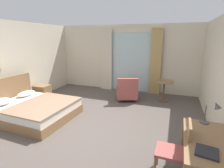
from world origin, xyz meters
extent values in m
cube|color=#564C47|center=(0.00, 0.00, -0.05)|extent=(6.22, 7.55, 0.10)
cube|color=beige|center=(0.00, 3.51, 1.30)|extent=(5.82, 0.12, 2.60)
cube|color=silver|center=(0.21, 3.43, 1.15)|extent=(1.54, 0.02, 2.29)
cube|color=beige|center=(-0.78, 3.33, 1.22)|extent=(0.50, 0.10, 2.44)
cube|color=tan|center=(1.20, 3.33, 1.22)|extent=(0.41, 0.10, 2.44)
cube|color=olive|center=(-1.55, 0.07, 0.12)|extent=(2.01, 1.72, 0.23)
cube|color=white|center=(-1.55, 0.07, 0.32)|extent=(1.95, 1.67, 0.18)
cube|color=olive|center=(-2.56, 0.11, 0.51)|extent=(0.12, 1.69, 1.02)
cube|color=#99755B|center=(-1.23, 0.06, 0.43)|extent=(1.35, 1.68, 0.03)
ellipsoid|color=white|center=(-2.27, -0.30, 0.50)|extent=(0.42, 0.50, 0.16)
ellipsoid|color=white|center=(-2.24, 0.49, 0.48)|extent=(0.35, 0.59, 0.14)
cube|color=olive|center=(-2.47, 1.42, 0.24)|extent=(0.49, 0.42, 0.48)
cube|color=brown|center=(-2.47, 1.21, 0.33)|extent=(0.42, 0.01, 0.11)
cube|color=olive|center=(2.40, -0.89, 0.72)|extent=(0.66, 1.27, 0.04)
cube|color=olive|center=(2.40, -0.89, 0.67)|extent=(0.61, 1.21, 0.08)
cube|color=olive|center=(2.70, -0.30, 0.35)|extent=(0.06, 0.06, 0.71)
cube|color=olive|center=(2.13, -0.29, 0.35)|extent=(0.06, 0.06, 0.71)
cube|color=#9E4C47|center=(1.94, -0.85, 0.42)|extent=(0.47, 0.41, 0.04)
cube|color=olive|center=(2.16, -0.86, 0.69)|extent=(0.04, 0.38, 0.50)
cylinder|color=olive|center=(1.74, -0.67, 0.20)|extent=(0.04, 0.04, 0.40)
cylinder|color=olive|center=(1.73, -1.03, 0.20)|extent=(0.04, 0.04, 0.40)
cylinder|color=olive|center=(2.16, -0.68, 0.20)|extent=(0.04, 0.04, 0.40)
cylinder|color=#4C4C51|center=(2.42, -0.34, 0.75)|extent=(0.15, 0.15, 0.02)
cylinder|color=#4C4C51|center=(2.42, -0.34, 0.90)|extent=(0.02, 0.02, 0.29)
cone|color=#4C4C51|center=(2.55, -0.40, 1.08)|extent=(0.14, 0.12, 0.15)
cube|color=#232328|center=(2.34, -1.21, 0.75)|extent=(0.30, 0.30, 0.03)
cube|color=#9E4C47|center=(0.38, 2.31, 0.25)|extent=(0.90, 0.92, 0.30)
cube|color=#9E4C47|center=(0.49, 2.02, 0.61)|extent=(0.68, 0.36, 0.43)
cube|color=#9E4C47|center=(0.66, 2.41, 0.48)|extent=(0.35, 0.71, 0.16)
cube|color=#9E4C47|center=(0.11, 2.20, 0.48)|extent=(0.35, 0.71, 0.16)
cylinder|color=#4C3D2D|center=(0.54, 2.69, 0.05)|extent=(0.04, 0.04, 0.10)
cylinder|color=#4C3D2D|center=(0.01, 2.49, 0.05)|extent=(0.04, 0.04, 0.10)
cylinder|color=#4C3D2D|center=(0.75, 2.13, 0.05)|extent=(0.04, 0.04, 0.10)
cylinder|color=#4C3D2D|center=(0.23, 1.92, 0.05)|extent=(0.04, 0.04, 0.10)
cylinder|color=olive|center=(1.60, 2.64, 0.68)|extent=(0.63, 0.63, 0.03)
cylinder|color=brown|center=(1.60, 2.64, 0.33)|extent=(0.07, 0.07, 0.66)
cylinder|color=brown|center=(1.60, 2.64, 0.01)|extent=(0.34, 0.34, 0.02)
camera|label=1|loc=(1.88, -3.32, 2.09)|focal=28.01mm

